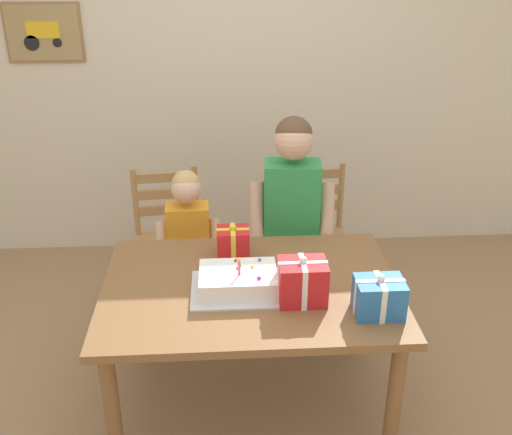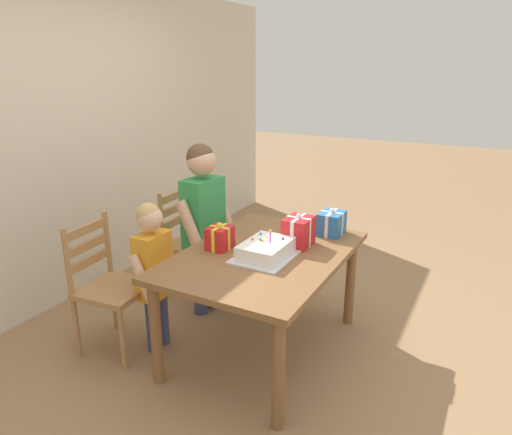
{
  "view_description": "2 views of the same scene",
  "coord_description": "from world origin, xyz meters",
  "px_view_note": "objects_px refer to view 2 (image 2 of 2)",
  "views": [
    {
      "loc": [
        -0.12,
        -2.41,
        2.24
      ],
      "look_at": [
        0.04,
        0.19,
        0.99
      ],
      "focal_mm": 41.82,
      "sensor_mm": 36.0,
      "label": 1
    },
    {
      "loc": [
        -2.48,
        -1.28,
        1.88
      ],
      "look_at": [
        0.02,
        0.07,
        0.95
      ],
      "focal_mm": 32.44,
      "sensor_mm": 36.0,
      "label": 2
    }
  ],
  "objects_px": {
    "gift_box_red_large": "(220,238)",
    "chair_left": "(109,286)",
    "chair_right": "(191,242)",
    "dining_table": "(264,265)",
    "child_younger": "(153,263)",
    "gift_box_beside_cake": "(331,223)",
    "child_older": "(203,213)",
    "birthday_cake": "(266,250)",
    "gift_box_corner_small": "(298,232)"
  },
  "relations": [
    {
      "from": "gift_box_red_large",
      "to": "chair_right",
      "type": "bearing_deg",
      "value": 50.25
    },
    {
      "from": "dining_table",
      "to": "gift_box_corner_small",
      "type": "bearing_deg",
      "value": -32.07
    },
    {
      "from": "child_younger",
      "to": "gift_box_beside_cake",
      "type": "bearing_deg",
      "value": -46.75
    },
    {
      "from": "gift_box_red_large",
      "to": "child_younger",
      "type": "height_order",
      "value": "child_younger"
    },
    {
      "from": "birthday_cake",
      "to": "gift_box_red_large",
      "type": "bearing_deg",
      "value": 92.46
    },
    {
      "from": "child_older",
      "to": "gift_box_corner_small",
      "type": "bearing_deg",
      "value": -93.25
    },
    {
      "from": "child_younger",
      "to": "chair_right",
      "type": "bearing_deg",
      "value": 19.22
    },
    {
      "from": "gift_box_beside_cake",
      "to": "chair_left",
      "type": "distance_m",
      "value": 1.61
    },
    {
      "from": "chair_left",
      "to": "chair_right",
      "type": "height_order",
      "value": "same"
    },
    {
      "from": "gift_box_red_large",
      "to": "child_younger",
      "type": "xyz_separation_m",
      "value": [
        -0.25,
        0.37,
        -0.16
      ]
    },
    {
      "from": "chair_left",
      "to": "child_older",
      "type": "xyz_separation_m",
      "value": [
        0.74,
        -0.27,
        0.35
      ]
    },
    {
      "from": "birthday_cake",
      "to": "child_older",
      "type": "height_order",
      "value": "child_older"
    },
    {
      "from": "gift_box_beside_cake",
      "to": "chair_left",
      "type": "relative_size",
      "value": 0.23
    },
    {
      "from": "gift_box_red_large",
      "to": "gift_box_beside_cake",
      "type": "relative_size",
      "value": 0.86
    },
    {
      "from": "chair_left",
      "to": "child_older",
      "type": "relative_size",
      "value": 0.68
    },
    {
      "from": "dining_table",
      "to": "birthday_cake",
      "type": "xyz_separation_m",
      "value": [
        -0.06,
        -0.04,
        0.14
      ]
    },
    {
      "from": "chair_right",
      "to": "chair_left",
      "type": "bearing_deg",
      "value": -179.99
    },
    {
      "from": "chair_right",
      "to": "dining_table",
      "type": "bearing_deg",
      "value": -116.31
    },
    {
      "from": "gift_box_red_large",
      "to": "child_older",
      "type": "height_order",
      "value": "child_older"
    },
    {
      "from": "birthday_cake",
      "to": "chair_right",
      "type": "relative_size",
      "value": 0.48
    },
    {
      "from": "child_younger",
      "to": "birthday_cake",
      "type": "bearing_deg",
      "value": -69.48
    },
    {
      "from": "gift_box_red_large",
      "to": "chair_right",
      "type": "xyz_separation_m",
      "value": [
        0.53,
        0.64,
        -0.33
      ]
    },
    {
      "from": "chair_right",
      "to": "gift_box_red_large",
      "type": "bearing_deg",
      "value": -129.75
    },
    {
      "from": "dining_table",
      "to": "gift_box_red_large",
      "type": "distance_m",
      "value": 0.34
    },
    {
      "from": "birthday_cake",
      "to": "gift_box_corner_small",
      "type": "distance_m",
      "value": 0.31
    },
    {
      "from": "gift_box_corner_small",
      "to": "child_younger",
      "type": "distance_m",
      "value": 0.99
    },
    {
      "from": "chair_right",
      "to": "child_younger",
      "type": "height_order",
      "value": "child_younger"
    },
    {
      "from": "gift_box_red_large",
      "to": "chair_left",
      "type": "bearing_deg",
      "value": 121.68
    },
    {
      "from": "chair_left",
      "to": "child_older",
      "type": "height_order",
      "value": "child_older"
    },
    {
      "from": "dining_table",
      "to": "child_younger",
      "type": "height_order",
      "value": "child_younger"
    },
    {
      "from": "chair_left",
      "to": "chair_right",
      "type": "relative_size",
      "value": 1.0
    },
    {
      "from": "chair_right",
      "to": "gift_box_corner_small",
      "type": "bearing_deg",
      "value": -102.24
    },
    {
      "from": "birthday_cake",
      "to": "child_older",
      "type": "distance_m",
      "value": 0.78
    },
    {
      "from": "birthday_cake",
      "to": "gift_box_red_large",
      "type": "distance_m",
      "value": 0.34
    },
    {
      "from": "gift_box_beside_cake",
      "to": "birthday_cake",
      "type": "bearing_deg",
      "value": 160.1
    },
    {
      "from": "dining_table",
      "to": "chair_left",
      "type": "relative_size",
      "value": 1.53
    },
    {
      "from": "gift_box_beside_cake",
      "to": "child_older",
      "type": "xyz_separation_m",
      "value": [
        -0.27,
        0.92,
        0.02
      ]
    },
    {
      "from": "dining_table",
      "to": "gift_box_red_large",
      "type": "relative_size",
      "value": 7.57
    },
    {
      "from": "gift_box_corner_small",
      "to": "chair_right",
      "type": "xyz_separation_m",
      "value": [
        0.23,
        1.08,
        -0.35
      ]
    },
    {
      "from": "birthday_cake",
      "to": "gift_box_beside_cake",
      "type": "distance_m",
      "value": 0.64
    },
    {
      "from": "dining_table",
      "to": "gift_box_red_large",
      "type": "height_order",
      "value": "gift_box_red_large"
    },
    {
      "from": "dining_table",
      "to": "gift_box_corner_small",
      "type": "relative_size",
      "value": 6.07
    },
    {
      "from": "dining_table",
      "to": "chair_right",
      "type": "xyz_separation_m",
      "value": [
        0.46,
        0.93,
        -0.16
      ]
    },
    {
      "from": "birthday_cake",
      "to": "gift_box_beside_cake",
      "type": "relative_size",
      "value": 2.04
    },
    {
      "from": "gift_box_red_large",
      "to": "chair_right",
      "type": "relative_size",
      "value": 0.2
    },
    {
      "from": "birthday_cake",
      "to": "child_younger",
      "type": "relative_size",
      "value": 0.42
    },
    {
      "from": "gift_box_beside_cake",
      "to": "chair_right",
      "type": "relative_size",
      "value": 0.23
    },
    {
      "from": "gift_box_beside_cake",
      "to": "child_older",
      "type": "height_order",
      "value": "child_older"
    },
    {
      "from": "gift_box_red_large",
      "to": "gift_box_beside_cake",
      "type": "bearing_deg",
      "value": -41.89
    },
    {
      "from": "gift_box_beside_cake",
      "to": "chair_left",
      "type": "bearing_deg",
      "value": 130.31
    }
  ]
}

